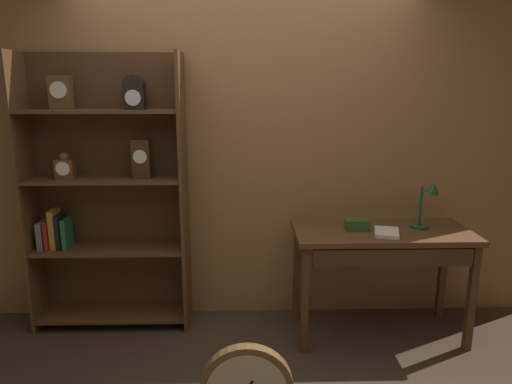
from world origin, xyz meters
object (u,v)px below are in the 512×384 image
workbench (382,245)px  bookshelf (105,195)px  toolbox_small (357,225)px  open_repair_manual (387,232)px  desk_lamp (428,202)px

workbench → bookshelf: bearing=173.0°
bookshelf → toolbox_small: bookshelf is taller
bookshelf → open_repair_manual: bookshelf is taller
open_repair_manual → bookshelf: bearing=-173.5°
desk_lamp → toolbox_small: bearing=-178.1°
toolbox_small → open_repair_manual: size_ratio=0.76×
bookshelf → workbench: bookshelf is taller
workbench → desk_lamp: bearing=6.9°
toolbox_small → desk_lamp: bearing=1.9°
bookshelf → desk_lamp: (2.32, -0.21, -0.02)m
open_repair_manual → toolbox_small: bearing=167.3°
bookshelf → desk_lamp: size_ratio=5.79×
bookshelf → workbench: 2.05m
bookshelf → workbench: (2.01, -0.25, -0.32)m
desk_lamp → open_repair_manual: 0.38m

